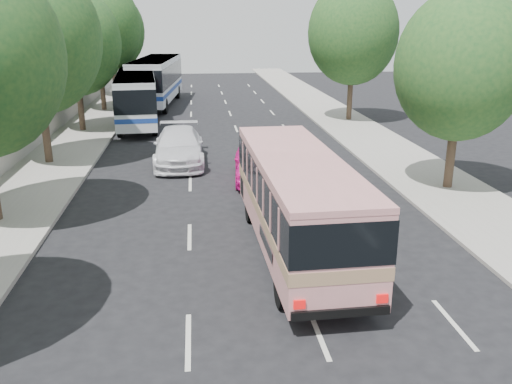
{
  "coord_description": "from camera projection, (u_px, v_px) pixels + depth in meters",
  "views": [
    {
      "loc": [
        -1.57,
        -12.41,
        6.71
      ],
      "look_at": [
        0.22,
        3.52,
        1.6
      ],
      "focal_mm": 38.0,
      "sensor_mm": 36.0,
      "label": 1
    }
  ],
  "objects": [
    {
      "name": "tree_right_near",
      "position": [
        464.0,
        61.0,
        20.82
      ],
      "size": [
        5.1,
        5.1,
        7.95
      ],
      "color": "#38281E",
      "rests_on": "ground"
    },
    {
      "name": "tour_coach_front",
      "position": [
        136.0,
        94.0,
        35.65
      ],
      "size": [
        3.35,
        11.33,
        3.34
      ],
      "rotation": [
        0.0,
        0.0,
        0.08
      ],
      "color": "silver",
      "rests_on": "ground"
    },
    {
      "name": "sidewalk_right",
      "position": [
        358.0,
        131.0,
        33.77
      ],
      "size": [
        4.0,
        90.0,
        0.12
      ],
      "primitive_type": "cube",
      "color": "#9E998E",
      "rests_on": "ground"
    },
    {
      "name": "white_pickup",
      "position": [
        179.0,
        146.0,
        26.28
      ],
      "size": [
        2.41,
        5.77,
        1.67
      ],
      "primitive_type": "imported",
      "rotation": [
        0.0,
        0.0,
        0.01
      ],
      "color": "silver",
      "rests_on": "ground"
    },
    {
      "name": "low_wall",
      "position": [
        45.0,
        124.0,
        31.52
      ],
      "size": [
        0.3,
        90.0,
        1.5
      ],
      "primitive_type": "cube",
      "color": "#9E998E",
      "rests_on": "sidewalk_left"
    },
    {
      "name": "taxi_roof_sign",
      "position": [
        256.0,
        142.0,
        23.36
      ],
      "size": [
        0.56,
        0.22,
        0.18
      ],
      "primitive_type": "cube",
      "rotation": [
        0.0,
        0.0,
        -0.08
      ],
      "color": "silver",
      "rests_on": "pink_taxi"
    },
    {
      "name": "tree_left_d",
      "position": [
        75.0,
        39.0,
        32.11
      ],
      "size": [
        5.52,
        5.52,
        8.6
      ],
      "color": "#38281E",
      "rests_on": "ground"
    },
    {
      "name": "tree_right_far",
      "position": [
        355.0,
        29.0,
        35.72
      ],
      "size": [
        6.0,
        6.0,
        9.35
      ],
      "color": "#38281E",
      "rests_on": "ground"
    },
    {
      "name": "sidewalk_left",
      "position": [
        78.0,
        137.0,
        31.96
      ],
      "size": [
        4.0,
        90.0,
        0.15
      ],
      "primitive_type": "cube",
      "color": "#9E998E",
      "rests_on": "ground"
    },
    {
      "name": "pink_bus",
      "position": [
        297.0,
        194.0,
        15.84
      ],
      "size": [
        2.64,
        9.37,
        2.97
      ],
      "rotation": [
        0.0,
        0.0,
        0.03
      ],
      "color": "#D08686",
      "rests_on": "ground"
    },
    {
      "name": "ground",
      "position": [
        263.0,
        293.0,
        13.95
      ],
      "size": [
        120.0,
        120.0,
        0.0
      ],
      "primitive_type": "plane",
      "color": "black",
      "rests_on": "ground"
    },
    {
      "name": "tree_left_f",
      "position": [
        111.0,
        28.0,
        47.13
      ],
      "size": [
        5.88,
        5.88,
        9.16
      ],
      "color": "#38281E",
      "rests_on": "ground"
    },
    {
      "name": "tree_left_c",
      "position": [
        35.0,
        33.0,
        24.37
      ],
      "size": [
        6.0,
        6.0,
        9.35
      ],
      "color": "#38281E",
      "rests_on": "ground"
    },
    {
      "name": "tree_left_e",
      "position": [
        98.0,
        24.0,
        39.45
      ],
      "size": [
        6.3,
        6.3,
        9.82
      ],
      "color": "#38281E",
      "rests_on": "ground"
    },
    {
      "name": "tour_coach_rear",
      "position": [
        157.0,
        77.0,
        43.91
      ],
      "size": [
        3.77,
        12.7,
        3.74
      ],
      "rotation": [
        0.0,
        0.0,
        -0.09
      ],
      "color": "silver",
      "rests_on": "ground"
    },
    {
      "name": "pink_taxi",
      "position": [
        256.0,
        162.0,
        23.63
      ],
      "size": [
        2.24,
        4.84,
        1.6
      ],
      "primitive_type": "imported",
      "rotation": [
        0.0,
        0.0,
        -0.08
      ],
      "color": "#FC15A2",
      "rests_on": "ground"
    }
  ]
}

